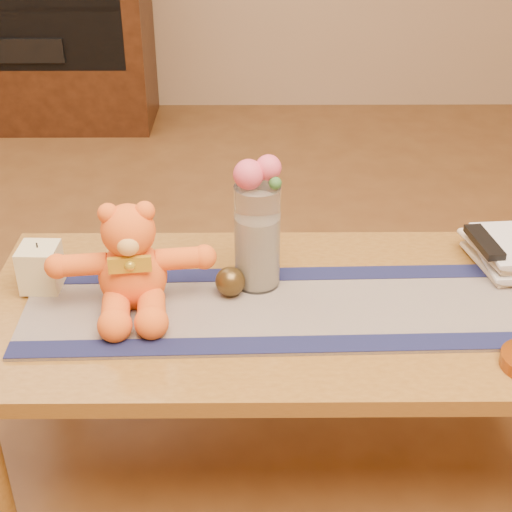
{
  "coord_description": "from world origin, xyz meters",
  "views": [
    {
      "loc": [
        -0.06,
        -1.45,
        1.43
      ],
      "look_at": [
        -0.05,
        0.0,
        0.58
      ],
      "focal_mm": 51.69,
      "sensor_mm": 36.0,
      "label": 1
    }
  ],
  "objects_px": {
    "tv_remote": "(484,242)",
    "pillar_candle": "(41,267)",
    "teddy_bear": "(131,256)",
    "book_bottom": "(478,265)",
    "bronze_ball": "(230,282)",
    "glass_vase": "(257,236)"
  },
  "relations": [
    {
      "from": "tv_remote",
      "to": "pillar_candle",
      "type": "bearing_deg",
      "value": 176.48
    },
    {
      "from": "teddy_bear",
      "to": "pillar_candle",
      "type": "xyz_separation_m",
      "value": [
        -0.23,
        0.06,
        -0.07
      ]
    },
    {
      "from": "teddy_bear",
      "to": "book_bottom",
      "type": "bearing_deg",
      "value": 3.13
    },
    {
      "from": "pillar_candle",
      "to": "bronze_ball",
      "type": "relative_size",
      "value": 1.53
    },
    {
      "from": "bronze_ball",
      "to": "tv_remote",
      "type": "xyz_separation_m",
      "value": [
        0.63,
        0.12,
        0.04
      ]
    },
    {
      "from": "teddy_bear",
      "to": "tv_remote",
      "type": "height_order",
      "value": "teddy_bear"
    },
    {
      "from": "bronze_ball",
      "to": "tv_remote",
      "type": "relative_size",
      "value": 0.45
    },
    {
      "from": "pillar_candle",
      "to": "bronze_ball",
      "type": "xyz_separation_m",
      "value": [
        0.46,
        -0.04,
        -0.02
      ]
    },
    {
      "from": "bronze_ball",
      "to": "book_bottom",
      "type": "xyz_separation_m",
      "value": [
        0.63,
        0.13,
        -0.03
      ]
    },
    {
      "from": "pillar_candle",
      "to": "tv_remote",
      "type": "xyz_separation_m",
      "value": [
        1.09,
        0.08,
        0.02
      ]
    },
    {
      "from": "pillar_candle",
      "to": "glass_vase",
      "type": "relative_size",
      "value": 0.42
    },
    {
      "from": "book_bottom",
      "to": "tv_remote",
      "type": "distance_m",
      "value": 0.08
    },
    {
      "from": "glass_vase",
      "to": "bronze_ball",
      "type": "bearing_deg",
      "value": -141.54
    },
    {
      "from": "teddy_bear",
      "to": "bronze_ball",
      "type": "height_order",
      "value": "teddy_bear"
    },
    {
      "from": "pillar_candle",
      "to": "book_bottom",
      "type": "height_order",
      "value": "pillar_candle"
    },
    {
      "from": "pillar_candle",
      "to": "glass_vase",
      "type": "height_order",
      "value": "glass_vase"
    },
    {
      "from": "tv_remote",
      "to": "book_bottom",
      "type": "bearing_deg",
      "value": 90.0
    },
    {
      "from": "bronze_ball",
      "to": "tv_remote",
      "type": "distance_m",
      "value": 0.64
    },
    {
      "from": "glass_vase",
      "to": "bronze_ball",
      "type": "relative_size",
      "value": 3.61
    },
    {
      "from": "teddy_bear",
      "to": "book_bottom",
      "type": "relative_size",
      "value": 1.62
    },
    {
      "from": "teddy_bear",
      "to": "bronze_ball",
      "type": "distance_m",
      "value": 0.24
    },
    {
      "from": "bronze_ball",
      "to": "tv_remote",
      "type": "bearing_deg",
      "value": 10.33
    }
  ]
}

